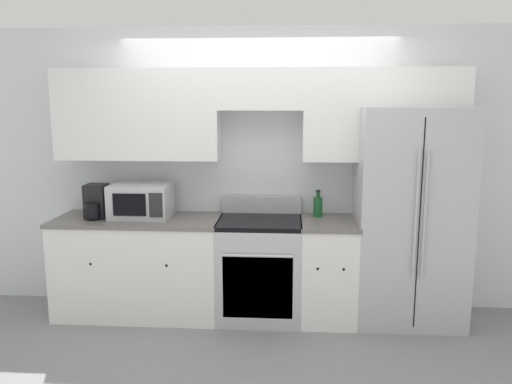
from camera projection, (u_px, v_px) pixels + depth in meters
ground_plane at (254, 330)px, 4.27m from camera, size 12.00×12.00×0.00m
wall_back at (258, 148)px, 4.58m from camera, size 8.00×0.39×2.60m
lower_cabinets_left at (140, 266)px, 4.57m from camera, size 1.49×0.64×0.90m
lower_cabinets_right at (327, 270)px, 4.46m from camera, size 0.50×0.64×0.90m
oven_range at (260, 268)px, 4.50m from camera, size 0.74×0.65×1.06m
refrigerator at (409, 216)px, 4.37m from camera, size 0.93×0.74×1.89m
microwave at (142, 200)px, 4.51m from camera, size 0.53×0.41×0.30m
bottle at (318, 206)px, 4.54m from camera, size 0.08×0.08×0.24m
paper_towel_holder at (96, 202)px, 4.48m from camera, size 0.18×0.26×0.30m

